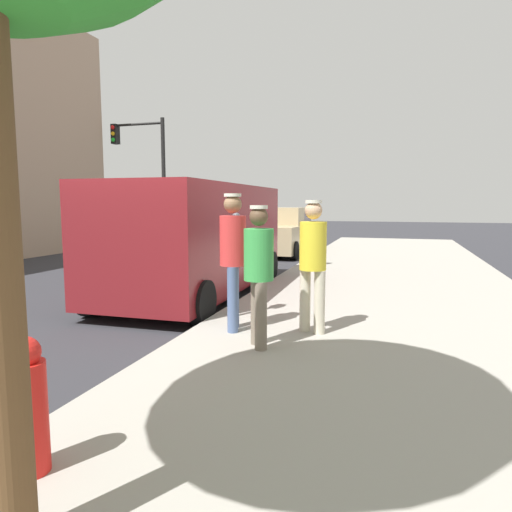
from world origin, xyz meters
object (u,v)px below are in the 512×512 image
at_px(parking_meter_far, 308,227).
at_px(fire_hydrant, 27,407).
at_px(parked_van, 197,237).
at_px(pedestrian_in_green, 259,267).
at_px(pedestrian_in_red, 233,252).
at_px(parking_meter_near, 236,246).
at_px(pedestrian_in_yellow, 313,258).
at_px(traffic_light_corner, 145,161).
at_px(parked_sedan_ahead, 281,233).

relative_size(parking_meter_far, fire_hydrant, 1.77).
relative_size(parking_meter_far, parked_van, 0.29).
bearing_deg(fire_hydrant, parked_van, 105.05).
bearing_deg(pedestrian_in_green, pedestrian_in_red, 132.24).
bearing_deg(parking_meter_far, parking_meter_near, -90.00).
bearing_deg(pedestrian_in_yellow, pedestrian_in_red, -168.83).
bearing_deg(pedestrian_in_green, fire_hydrant, -102.88).
relative_size(pedestrian_in_green, pedestrian_in_red, 0.92).
relative_size(traffic_light_corner, fire_hydrant, 6.05).
bearing_deg(pedestrian_in_red, parked_van, 123.33).
xyz_separation_m(pedestrian_in_green, traffic_light_corner, (-8.45, 11.72, 2.44)).
xyz_separation_m(parked_van, fire_hydrant, (1.60, -5.95, -0.59)).
height_order(pedestrian_in_yellow, parked_sedan_ahead, pedestrian_in_yellow).
relative_size(pedestrian_in_yellow, parked_sedan_ahead, 0.38).
xyz_separation_m(parking_meter_far, parked_sedan_ahead, (-1.74, 4.10, -0.43)).
relative_size(pedestrian_in_red, parked_van, 0.34).
bearing_deg(parked_sedan_ahead, parking_meter_far, -67.06).
distance_m(parking_meter_near, parked_van, 2.41).
relative_size(parking_meter_near, parked_van, 0.29).
xyz_separation_m(parking_meter_far, pedestrian_in_red, (0.21, -6.19, -0.01)).
bearing_deg(pedestrian_in_red, parking_meter_near, 106.48).
bearing_deg(parking_meter_far, pedestrian_in_green, -83.82).
distance_m(pedestrian_in_yellow, fire_hydrant, 3.76).
bearing_deg(parked_van, parked_sedan_ahead, 91.75).
height_order(parking_meter_far, fire_hydrant, parking_meter_far).
distance_m(parking_meter_near, parked_sedan_ahead, 9.75).
bearing_deg(traffic_light_corner, pedestrian_in_red, -54.59).
bearing_deg(pedestrian_in_yellow, parked_sedan_ahead, 106.29).
height_order(pedestrian_in_yellow, parked_van, parked_van).
distance_m(pedestrian_in_red, traffic_light_corner, 13.88).
bearing_deg(parked_van, parking_meter_far, 67.34).
relative_size(parked_sedan_ahead, traffic_light_corner, 0.85).
xyz_separation_m(pedestrian_in_yellow, traffic_light_corner, (-8.93, 10.95, 2.40)).
bearing_deg(fire_hydrant, traffic_light_corner, 118.33).
distance_m(parking_meter_near, pedestrian_in_yellow, 1.32).
height_order(parked_van, parked_sedan_ahead, parked_van).
xyz_separation_m(pedestrian_in_red, parked_van, (-1.71, 2.60, -0.02)).
height_order(pedestrian_in_green, traffic_light_corner, traffic_light_corner).
xyz_separation_m(pedestrian_in_yellow, fire_hydrant, (-1.11, -3.55, -0.55)).
xyz_separation_m(parking_meter_near, fire_hydrant, (0.10, -4.06, -0.61)).
xyz_separation_m(pedestrian_in_yellow, parked_sedan_ahead, (-2.95, 10.10, -0.37)).
relative_size(parked_van, fire_hydrant, 6.10).
height_order(parking_meter_far, traffic_light_corner, traffic_light_corner).
relative_size(parking_meter_far, traffic_light_corner, 0.29).
relative_size(parking_meter_far, pedestrian_in_green, 0.93).
height_order(parked_van, traffic_light_corner, traffic_light_corner).
xyz_separation_m(traffic_light_corner, fire_hydrant, (7.81, -14.49, -2.95)).
xyz_separation_m(parking_meter_near, pedestrian_in_green, (0.73, -1.29, -0.10)).
bearing_deg(pedestrian_in_green, parked_sedan_ahead, 102.80).
distance_m(parked_sedan_ahead, fire_hydrant, 13.76).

